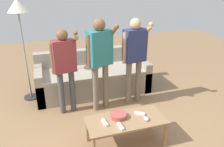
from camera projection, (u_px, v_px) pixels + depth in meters
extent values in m
plane|color=#93704C|center=(107.00, 135.00, 3.25)|extent=(12.00, 12.00, 0.00)
cube|color=#9E9384|center=(93.00, 81.00, 4.49)|extent=(2.17, 0.90, 0.42)
cube|color=#AA9F8F|center=(93.00, 72.00, 4.34)|extent=(1.89, 0.78, 0.06)
cube|color=#9E9384|center=(89.00, 57.00, 4.66)|extent=(2.17, 0.18, 0.36)
cube|color=#9E9384|center=(40.00, 84.00, 4.18)|extent=(0.14, 0.90, 0.60)
cube|color=#9E9384|center=(140.00, 71.00, 4.74)|extent=(0.14, 0.90, 0.60)
cube|color=#997551|center=(126.00, 120.00, 2.95)|extent=(1.04, 0.48, 0.03)
cylinder|color=#997551|center=(165.00, 135.00, 2.97)|extent=(0.04, 0.04, 0.37)
cylinder|color=#997551|center=(87.00, 130.00, 3.07)|extent=(0.04, 0.04, 0.37)
cylinder|color=#997551|center=(151.00, 118.00, 3.34)|extent=(0.04, 0.04, 0.37)
cylinder|color=#B24C47|center=(118.00, 116.00, 2.97)|extent=(0.22, 0.22, 0.06)
ellipsoid|color=white|center=(146.00, 119.00, 2.92)|extent=(0.06, 0.09, 0.05)
cylinder|color=#4C4C51|center=(146.00, 116.00, 2.92)|extent=(0.02, 0.02, 0.01)
cylinder|color=#2D2D33|center=(32.00, 97.00, 4.31)|extent=(0.28, 0.28, 0.02)
cylinder|color=gray|center=(25.00, 58.00, 4.00)|extent=(0.03, 0.03, 1.58)
cone|color=silver|center=(17.00, 5.00, 3.65)|extent=(0.35, 0.35, 0.22)
cylinder|color=#47474C|center=(62.00, 93.00, 3.68)|extent=(0.09, 0.09, 0.74)
cylinder|color=#47474C|center=(72.00, 91.00, 3.75)|extent=(0.09, 0.09, 0.74)
cube|color=brown|center=(64.00, 56.00, 3.47)|extent=(0.38, 0.24, 0.51)
sphere|color=brown|center=(62.00, 35.00, 3.34)|extent=(0.18, 0.18, 0.18)
cylinder|color=brown|center=(53.00, 59.00, 3.41)|extent=(0.06, 0.06, 0.48)
cylinder|color=brown|center=(74.00, 49.00, 3.51)|extent=(0.06, 0.06, 0.24)
cylinder|color=brown|center=(75.00, 40.00, 3.40)|extent=(0.10, 0.25, 0.16)
sphere|color=brown|center=(75.00, 33.00, 3.32)|extent=(0.07, 0.07, 0.07)
cylinder|color=#756656|center=(95.00, 89.00, 3.75)|extent=(0.10, 0.10, 0.82)
cylinder|color=#756656|center=(106.00, 86.00, 3.86)|extent=(0.10, 0.10, 0.82)
cube|color=#28757A|center=(100.00, 48.00, 3.54)|extent=(0.43, 0.31, 0.56)
sphere|color=brown|center=(99.00, 25.00, 3.39)|extent=(0.19, 0.19, 0.19)
cylinder|color=brown|center=(89.00, 52.00, 3.44)|extent=(0.07, 0.07, 0.53)
cylinder|color=#28757A|center=(110.00, 40.00, 3.60)|extent=(0.07, 0.07, 0.27)
cylinder|color=brown|center=(113.00, 32.00, 3.47)|extent=(0.13, 0.24, 0.23)
sphere|color=brown|center=(117.00, 27.00, 3.36)|extent=(0.08, 0.08, 0.08)
cylinder|color=#756656|center=(128.00, 83.00, 3.97)|extent=(0.10, 0.10, 0.80)
cylinder|color=#756656|center=(138.00, 81.00, 4.05)|extent=(0.10, 0.10, 0.80)
cube|color=navy|center=(135.00, 46.00, 3.75)|extent=(0.41, 0.25, 0.55)
sphere|color=tan|center=(136.00, 24.00, 3.61)|extent=(0.19, 0.19, 0.19)
cylinder|color=tan|center=(125.00, 48.00, 3.68)|extent=(0.07, 0.07, 0.52)
cylinder|color=navy|center=(145.00, 38.00, 3.79)|extent=(0.07, 0.07, 0.26)
cylinder|color=tan|center=(148.00, 30.00, 3.66)|extent=(0.10, 0.25, 0.21)
sphere|color=tan|center=(151.00, 24.00, 3.56)|extent=(0.08, 0.08, 0.08)
cube|color=white|center=(105.00, 123.00, 2.85)|extent=(0.06, 0.16, 0.03)
cylinder|color=silver|center=(104.00, 120.00, 2.87)|extent=(0.01, 0.01, 0.00)
cube|color=silver|center=(106.00, 123.00, 2.81)|extent=(0.02, 0.02, 0.00)
cube|color=white|center=(121.00, 126.00, 2.78)|extent=(0.04, 0.16, 0.03)
cylinder|color=silver|center=(120.00, 124.00, 2.80)|extent=(0.01, 0.01, 0.00)
cube|color=silver|center=(122.00, 127.00, 2.73)|extent=(0.02, 0.02, 0.00)
cube|color=white|center=(140.00, 113.00, 3.05)|extent=(0.14, 0.12, 0.03)
cylinder|color=silver|center=(138.00, 112.00, 3.05)|extent=(0.01, 0.01, 0.00)
cube|color=silver|center=(143.00, 113.00, 3.03)|extent=(0.02, 0.02, 0.00)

